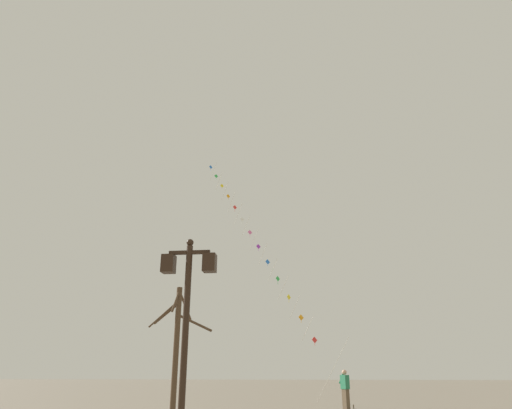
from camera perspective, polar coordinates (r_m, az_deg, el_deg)
The scene contains 4 objects.
twin_lantern_lamp_post at distance 10.02m, azimuth -8.72°, elevation -11.84°, with size 1.21×0.28×4.44m.
kite_train at distance 30.98m, azimuth 0.12°, elevation -5.03°, with size 10.09×12.30×18.75m.
kite_flyer at distance 22.47m, azimuth 11.22°, elevation -21.88°, with size 0.47×0.59×1.71m.
bare_tree at distance 17.09m, azimuth -10.01°, elevation -17.06°, with size 2.09×1.65×4.57m.
Camera 1 is at (-0.77, -0.95, 1.64)m, focal length 31.60 mm.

